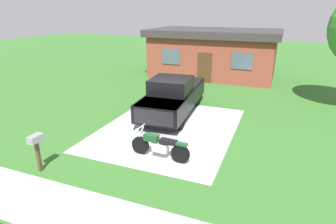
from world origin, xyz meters
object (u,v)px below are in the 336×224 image
object	(u,v)px
mailbox	(36,143)
neighbor_house	(213,52)
pickup_truck	(174,95)
motorcycle	(159,146)

from	to	relation	value
mailbox	neighbor_house	distance (m)	15.98
pickup_truck	mailbox	size ratio (longest dim) A/B	4.56
mailbox	neighbor_house	size ratio (longest dim) A/B	0.13
motorcycle	mailbox	world-z (taller)	mailbox
motorcycle	neighbor_house	distance (m)	13.77
motorcycle	pickup_truck	bearing A→B (deg)	104.55
pickup_truck	mailbox	xyz separation A→B (m)	(-2.09, -6.65, 0.03)
mailbox	neighbor_house	world-z (taller)	neighbor_house
pickup_truck	neighbor_house	size ratio (longest dim) A/B	0.60
motorcycle	mailbox	bearing A→B (deg)	-145.67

